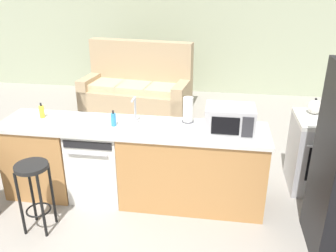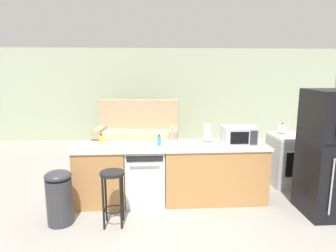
# 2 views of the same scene
# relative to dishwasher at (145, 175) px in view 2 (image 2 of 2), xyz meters

# --- Properties ---
(ground_plane) EXTENTS (24.00, 24.00, 0.00)m
(ground_plane) POSITION_rel_dishwasher_xyz_m (0.25, 0.00, -0.42)
(ground_plane) COLOR gray
(wall_back) EXTENTS (10.00, 0.06, 2.60)m
(wall_back) POSITION_rel_dishwasher_xyz_m (0.55, 4.20, 0.88)
(wall_back) COLOR #A8B293
(wall_back) RESTS_ON ground_plane
(kitchen_counter) EXTENTS (2.94, 0.66, 0.90)m
(kitchen_counter) POSITION_rel_dishwasher_xyz_m (0.49, 0.00, -0.00)
(kitchen_counter) COLOR #B77F47
(kitchen_counter) RESTS_ON ground_plane
(dishwasher) EXTENTS (0.58, 0.61, 0.84)m
(dishwasher) POSITION_rel_dishwasher_xyz_m (0.00, 0.00, 0.00)
(dishwasher) COLOR white
(dishwasher) RESTS_ON ground_plane
(stove_range) EXTENTS (0.76, 0.68, 0.90)m
(stove_range) POSITION_rel_dishwasher_xyz_m (2.60, 0.55, 0.03)
(stove_range) COLOR #B7B7BC
(stove_range) RESTS_ON ground_plane
(refrigerator) EXTENTS (0.72, 0.73, 1.77)m
(refrigerator) POSITION_rel_dishwasher_xyz_m (2.60, -0.55, 0.46)
(refrigerator) COLOR black
(refrigerator) RESTS_ON ground_plane
(microwave) EXTENTS (0.50, 0.37, 0.28)m
(microwave) POSITION_rel_dishwasher_xyz_m (1.44, -0.00, 0.62)
(microwave) COLOR #B7B7BC
(microwave) RESTS_ON kitchen_counter
(sink_faucet) EXTENTS (0.07, 0.18, 0.30)m
(sink_faucet) POSITION_rel_dishwasher_xyz_m (0.42, 0.10, 0.61)
(sink_faucet) COLOR silver
(sink_faucet) RESTS_ON kitchen_counter
(paper_towel_roll) EXTENTS (0.14, 0.14, 0.28)m
(paper_towel_roll) POSITION_rel_dishwasher_xyz_m (0.99, 0.21, 0.62)
(paper_towel_roll) COLOR #4C4C51
(paper_towel_roll) RESTS_ON kitchen_counter
(soap_bottle) EXTENTS (0.06, 0.06, 0.18)m
(soap_bottle) POSITION_rel_dishwasher_xyz_m (0.21, -0.02, 0.55)
(soap_bottle) COLOR #338CCC
(soap_bottle) RESTS_ON kitchen_counter
(dish_soap_bottle) EXTENTS (0.06, 0.06, 0.18)m
(dish_soap_bottle) POSITION_rel_dishwasher_xyz_m (-0.66, 0.09, 0.55)
(dish_soap_bottle) COLOR yellow
(dish_soap_bottle) RESTS_ON kitchen_counter
(kettle) EXTENTS (0.21, 0.17, 0.19)m
(kettle) POSITION_rel_dishwasher_xyz_m (2.43, 0.68, 0.56)
(kettle) COLOR silver
(kettle) RESTS_ON stove_range
(bar_stool) EXTENTS (0.32, 0.32, 0.74)m
(bar_stool) POSITION_rel_dishwasher_xyz_m (-0.42, -0.70, 0.11)
(bar_stool) COLOR black
(bar_stool) RESTS_ON ground_plane
(trash_bin) EXTENTS (0.35, 0.35, 0.74)m
(trash_bin) POSITION_rel_dishwasher_xyz_m (-1.13, -0.61, -0.04)
(trash_bin) COLOR #333338
(trash_bin) RESTS_ON ground_plane
(couch) EXTENTS (2.09, 1.13, 1.27)m
(couch) POSITION_rel_dishwasher_xyz_m (-0.22, 2.91, -0.03)
(couch) COLOR tan
(couch) RESTS_ON ground_plane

